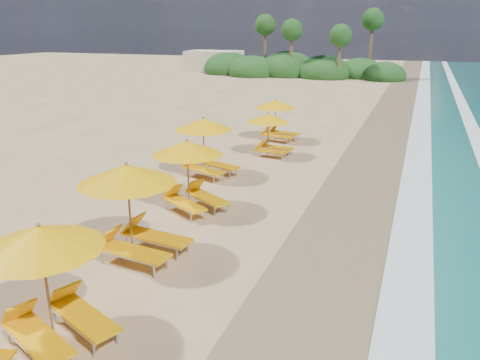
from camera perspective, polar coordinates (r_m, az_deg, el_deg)
ground at (r=16.14m, az=0.00°, el=-4.05°), size 160.00×160.00×0.00m
wet_sand at (r=15.30m, az=14.23°, el=-5.90°), size 4.00×160.00×0.01m
surf_foam at (r=15.31m, az=24.36°, el=-6.93°), size 4.00×160.00×0.01m
station_1 at (r=10.13m, az=-21.83°, el=-10.80°), size 3.24×3.20×2.49m
station_2 at (r=13.00m, az=-12.42°, el=-2.97°), size 3.07×2.89×2.68m
station_3 at (r=16.18m, az=-5.87°, el=1.07°), size 3.30×3.30×2.46m
station_4 at (r=19.95m, az=-3.97°, el=4.42°), size 3.17×3.10×2.49m
station_5 at (r=23.19m, az=3.73°, el=5.78°), size 2.41×2.27×2.09m
station_6 at (r=26.36m, az=4.57°, el=7.49°), size 2.80×2.69×2.30m
treeline at (r=61.64m, az=6.51°, el=13.15°), size 25.80×8.80×9.74m
beach_building at (r=67.90m, az=-3.13°, el=14.02°), size 7.00×5.00×2.80m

